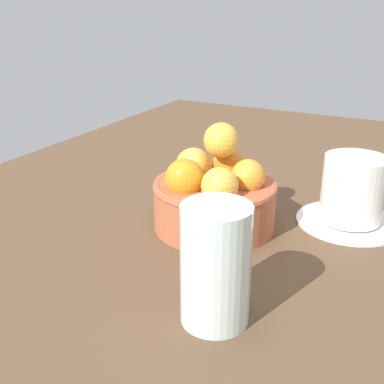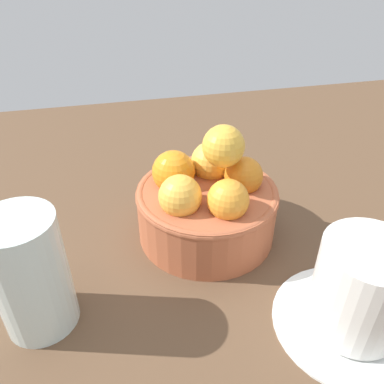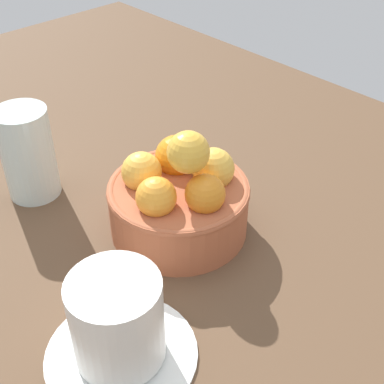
% 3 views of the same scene
% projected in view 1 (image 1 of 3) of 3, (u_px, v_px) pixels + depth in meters
% --- Properties ---
extents(ground_plane, '(1.38, 0.88, 0.04)m').
position_uv_depth(ground_plane, '(214.00, 239.00, 0.63)').
color(ground_plane, brown).
extents(terracotta_bowl, '(0.15, 0.15, 0.13)m').
position_uv_depth(terracotta_bowl, '(214.00, 194.00, 0.60)').
color(terracotta_bowl, '#AD5938').
rests_on(terracotta_bowl, ground_plane).
extents(coffee_cup, '(0.13, 0.13, 0.09)m').
position_uv_depth(coffee_cup, '(352.00, 194.00, 0.61)').
color(coffee_cup, white).
rests_on(coffee_cup, ground_plane).
extents(water_glass, '(0.06, 0.06, 0.11)m').
position_uv_depth(water_glass, '(215.00, 265.00, 0.42)').
color(water_glass, silver).
rests_on(water_glass, ground_plane).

